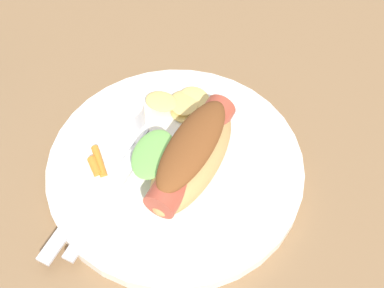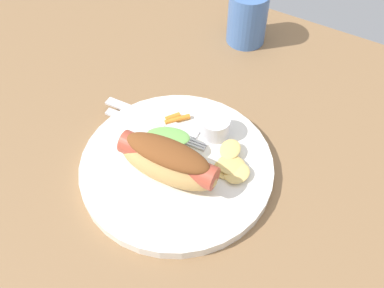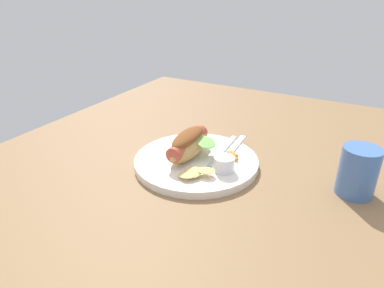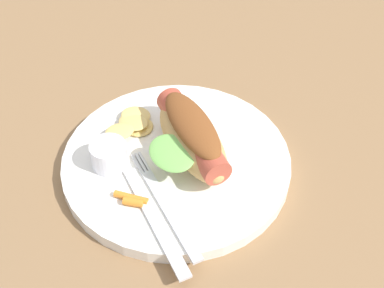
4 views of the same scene
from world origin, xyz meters
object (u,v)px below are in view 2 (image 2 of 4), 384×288
Objects in this scene: plate at (175,166)px; drinking_cup at (247,17)px; sauce_ramekin at (215,127)px; carrot_garnish at (175,118)px; hot_dog at (166,159)px; knife at (151,117)px; fork at (153,128)px; chips_pile at (231,164)px.

plate is 31.85cm from drinking_cup.
sauce_ramekin is 6.46cm from carrot_garnish.
sauce_ramekin reaches higher than carrot_garnish.
hot_dog is 0.92× the size of knife.
carrot_garnish is 24.70cm from drinking_cup.
sauce_ramekin is (2.34, 7.42, 2.32)cm from plate.
fork is at bearing 134.84° from hot_dog.
plate is 7.09cm from fork.
hot_dog is 33.53cm from drinking_cup.
carrot_garnish is (-4.03, 8.72, -2.55)cm from hot_dog.
drinking_cup reaches higher than sauce_ramekin.
knife reaches higher than plate.
knife is at bearing -157.22° from carrot_garnish.
knife is at bearing 133.13° from hot_dog.
sauce_ramekin is at bearing 72.50° from plate.
chips_pile reaches higher than carrot_garnish.
hot_dog is 0.87× the size of fork.
drinking_cup is at bearing 111.77° from chips_pile.
knife is 2.19× the size of chips_pile.
chips_pile is at bearing -18.34° from carrot_garnish.
drinking_cup is (-11.28, 28.23, 2.41)cm from chips_pile.
chips_pile is (4.78, -4.32, -0.79)cm from sauce_ramekin.
sauce_ramekin is at bearing 20.28° from fork.
hot_dog is 9.94cm from carrot_garnish.
carrot_garnish is at bearing -89.60° from drinking_cup.
carrot_garnish is (-6.33, -0.64, -1.10)cm from sauce_ramekin.
drinking_cup is at bearing 97.56° from plate.
knife is at bearing 144.07° from plate.
sauce_ramekin reaches higher than knife.
carrot_garnish is 0.37× the size of drinking_cup.
drinking_cup is (3.23, 25.97, 2.95)cm from knife.
fork is at bearing -122.69° from carrot_garnish.
knife is (-9.73, -2.07, -1.34)cm from sauce_ramekin.
sauce_ramekin is 0.44× the size of drinking_cup.
carrot_garnish reaches higher than fork.
carrot_garnish is at bearing 161.66° from chips_pile.
hot_dog is 8.69cm from fork.
chips_pile is 30.49cm from drinking_cup.
fork is 2.20cm from knife.
knife is (-1.39, 1.71, -0.02)cm from fork.
carrot_garnish is at bearing -174.21° from sauce_ramekin.
carrot_garnish is (3.40, 1.43, 0.24)cm from knife.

